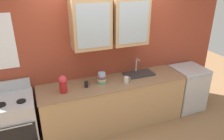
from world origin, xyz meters
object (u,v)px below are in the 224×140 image
(sink_faucet, at_px, (139,73))
(cup_near_sink, at_px, (126,80))
(bowl_stack, at_px, (102,78))
(stove_range, at_px, (17,124))
(cup_near_bowls, at_px, (86,84))
(dishwasher, at_px, (187,88))
(vase, at_px, (63,84))

(sink_faucet, relative_size, cup_near_sink, 4.47)
(bowl_stack, bearing_deg, stove_range, -178.91)
(sink_faucet, height_order, cup_near_bowls, sink_faucet)
(dishwasher, bearing_deg, cup_near_bowls, -179.47)
(bowl_stack, bearing_deg, cup_near_sink, -18.54)
(vase, relative_size, cup_near_sink, 2.31)
(sink_faucet, xyz_separation_m, bowl_stack, (-0.76, -0.07, 0.06))
(vase, xyz_separation_m, cup_near_sink, (1.07, -0.05, -0.10))
(stove_range, relative_size, vase, 3.79)
(sink_faucet, xyz_separation_m, cup_near_bowls, (-1.04, -0.12, 0.03))
(stove_range, relative_size, cup_near_bowls, 10.15)
(dishwasher, bearing_deg, bowl_stack, 179.03)
(bowl_stack, relative_size, vase, 0.68)
(bowl_stack, distance_m, dishwasher, 1.93)
(bowl_stack, xyz_separation_m, dishwasher, (1.86, -0.03, -0.53))
(stove_range, height_order, bowl_stack, bowl_stack)
(bowl_stack, distance_m, vase, 0.68)
(vase, bearing_deg, cup_near_sink, -2.46)
(sink_faucet, height_order, bowl_stack, sink_faucet)
(cup_near_sink, distance_m, dishwasher, 1.54)
(bowl_stack, distance_m, cup_near_bowls, 0.29)
(sink_faucet, distance_m, dishwasher, 1.20)
(dishwasher, bearing_deg, cup_near_sink, -175.93)
(stove_range, xyz_separation_m, cup_near_sink, (1.84, -0.11, 0.49))
(stove_range, height_order, vase, vase)
(sink_faucet, distance_m, vase, 1.44)
(vase, xyz_separation_m, dishwasher, (2.53, 0.06, -0.60))
(stove_range, distance_m, cup_near_bowls, 1.25)
(vase, relative_size, dishwasher, 0.32)
(sink_faucet, bearing_deg, stove_range, -177.44)
(stove_range, bearing_deg, bowl_stack, 1.09)
(stove_range, height_order, dishwasher, stove_range)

